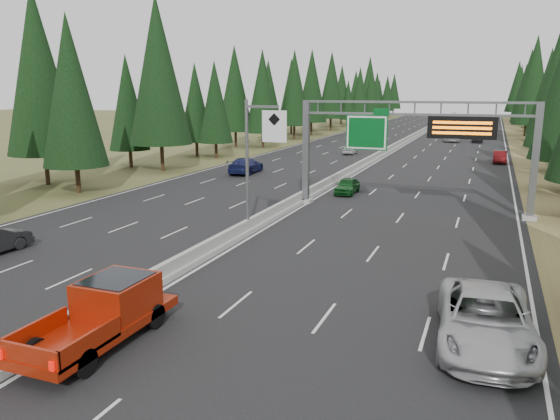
{
  "coord_description": "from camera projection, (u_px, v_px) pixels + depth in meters",
  "views": [
    {
      "loc": [
        13.45,
        -4.3,
        8.57
      ],
      "look_at": [
        4.04,
        20.0,
        2.86
      ],
      "focal_mm": 35.0,
      "sensor_mm": 36.0,
      "label": 1
    }
  ],
  "objects": [
    {
      "name": "car_ahead_dkred",
      "position": [
        500.0,
        157.0,
        65.38
      ],
      "size": [
        1.53,
        4.33,
        1.42
      ],
      "primitive_type": "imported",
      "rotation": [
        0.0,
        0.0,
        -0.01
      ],
      "color": "#5F0D10",
      "rests_on": "road"
    },
    {
      "name": "car_ahead_green",
      "position": [
        347.0,
        186.0,
        45.93
      ],
      "size": [
        1.64,
        3.96,
        1.34
      ],
      "primitive_type": "imported",
      "rotation": [
        0.0,
        0.0,
        0.02
      ],
      "color": "#13541D",
      "rests_on": "road"
    },
    {
      "name": "hov_sign_pole",
      "position": [
        256.0,
        158.0,
        32.02
      ],
      "size": [
        2.8,
        0.5,
        8.0
      ],
      "color": "slate",
      "rests_on": "road"
    },
    {
      "name": "silver_minivan",
      "position": [
        486.0,
        320.0,
        18.42
      ],
      "size": [
        3.62,
        6.93,
        1.86
      ],
      "primitive_type": "imported",
      "rotation": [
        0.0,
        0.0,
        0.08
      ],
      "color": "#AFAFB4",
      "rests_on": "road"
    },
    {
      "name": "shoulder_right",
      "position": [
        524.0,
        152.0,
        77.07
      ],
      "size": [
        3.6,
        260.0,
        0.06
      ],
      "primitive_type": "cube",
      "color": "olive",
      "rests_on": "ground"
    },
    {
      "name": "car_onc_white",
      "position": [
        350.0,
        149.0,
        74.63
      ],
      "size": [
        1.55,
        3.83,
        1.3
      ],
      "primitive_type": "imported",
      "rotation": [
        0.0,
        0.0,
        3.14
      ],
      "color": "silver",
      "rests_on": "road"
    },
    {
      "name": "road",
      "position": [
        397.0,
        148.0,
        83.35
      ],
      "size": [
        32.0,
        260.0,
        0.08
      ],
      "primitive_type": "cube",
      "color": "black",
      "rests_on": "ground"
    },
    {
      "name": "tree_row_left",
      "position": [
        218.0,
        86.0,
        74.03
      ],
      "size": [
        12.04,
        245.22,
        18.92
      ],
      "color": "black",
      "rests_on": "ground"
    },
    {
      "name": "car_ahead_dkgrey",
      "position": [
        477.0,
        139.0,
        91.39
      ],
      "size": [
        1.78,
        4.37,
        1.27
      ],
      "primitive_type": "imported",
      "rotation": [
        0.0,
        0.0,
        -0.0
      ],
      "color": "black",
      "rests_on": "road"
    },
    {
      "name": "shoulder_left",
      "position": [
        288.0,
        144.0,
        89.64
      ],
      "size": [
        3.6,
        260.0,
        0.06
      ],
      "primitive_type": "cube",
      "color": "#4C5226",
      "rests_on": "ground"
    },
    {
      "name": "red_pickup",
      "position": [
        108.0,
        308.0,
        18.88
      ],
      "size": [
        2.27,
        6.35,
        2.07
      ],
      "color": "black",
      "rests_on": "road"
    },
    {
      "name": "sign_gantry",
      "position": [
        422.0,
        139.0,
        37.99
      ],
      "size": [
        16.75,
        0.98,
        7.8
      ],
      "color": "slate",
      "rests_on": "road"
    },
    {
      "name": "median_barrier",
      "position": [
        397.0,
        145.0,
        83.27
      ],
      "size": [
        0.7,
        260.0,
        0.85
      ],
      "color": "#9A9A94",
      "rests_on": "road"
    },
    {
      "name": "car_ahead_white",
      "position": [
        452.0,
        137.0,
        93.07
      ],
      "size": [
        2.87,
        5.88,
        1.61
      ],
      "primitive_type": "imported",
      "rotation": [
        0.0,
        0.0,
        0.04
      ],
      "color": "silver",
      "rests_on": "road"
    },
    {
      "name": "car_onc_far",
      "position": [
        356.0,
        132.0,
        105.3
      ],
      "size": [
        3.01,
        5.6,
        1.5
      ],
      "primitive_type": "imported",
      "rotation": [
        0.0,
        0.0,
        3.24
      ],
      "color": "black",
      "rests_on": "road"
    },
    {
      "name": "car_ahead_far",
      "position": [
        446.0,
        124.0,
        130.45
      ],
      "size": [
        1.74,
        4.09,
        1.38
      ],
      "primitive_type": "imported",
      "rotation": [
        0.0,
        0.0,
        0.03
      ],
      "color": "black",
      "rests_on": "road"
    },
    {
      "name": "car_onc_blue",
      "position": [
        246.0,
        165.0,
        57.16
      ],
      "size": [
        2.64,
        5.8,
        1.65
      ],
      "primitive_type": "imported",
      "rotation": [
        0.0,
        0.0,
        3.2
      ],
      "color": "#171C51",
      "rests_on": "road"
    }
  ]
}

